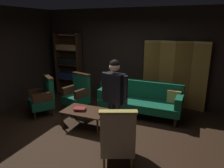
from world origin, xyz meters
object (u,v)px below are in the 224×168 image
at_px(armchair_wing_left, 43,97).
at_px(velvet_couch, 141,98).
at_px(folding_screen, 174,74).
at_px(book_red_leather, 80,109).
at_px(bookshelf, 69,63).
at_px(potted_plant, 108,88).
at_px(armchair_gilt_accent, 118,137).
at_px(book_green_cloth, 80,110).
at_px(coffee_table, 85,112).
at_px(armchair_wing_right, 78,94).
at_px(standing_figure, 114,94).

bearing_deg(armchair_wing_left, velvet_couch, 23.57).
height_order(folding_screen, book_red_leather, folding_screen).
distance_m(bookshelf, potted_plant, 1.67).
relative_size(velvet_couch, armchair_gilt_accent, 2.04).
relative_size(book_green_cloth, book_red_leather, 0.90).
relative_size(bookshelf, armchair_gilt_accent, 1.97).
distance_m(velvet_couch, armchair_gilt_accent, 2.18).
bearing_deg(potted_plant, armchair_gilt_accent, -62.77).
bearing_deg(coffee_table, armchair_wing_right, 131.02).
height_order(coffee_table, armchair_wing_left, armchair_wing_left).
bearing_deg(standing_figure, armchair_wing_right, 143.87).
distance_m(armchair_gilt_accent, potted_plant, 2.98).
xyz_separation_m(velvet_couch, book_red_leather, (-1.09, -1.27, 0.01)).
xyz_separation_m(armchair_gilt_accent, armchair_wing_left, (-2.54, 1.14, 0.00)).
bearing_deg(velvet_couch, armchair_wing_left, -156.43).
relative_size(coffee_table, armchair_wing_right, 0.96).
relative_size(bookshelf, potted_plant, 2.60).
xyz_separation_m(velvet_couch, armchair_wing_right, (-1.67, -0.43, 0.04)).
xyz_separation_m(coffee_table, potted_plant, (-0.19, 1.70, 0.08)).
relative_size(velvet_couch, book_green_cloth, 9.11).
height_order(bookshelf, book_green_cloth, bookshelf).
xyz_separation_m(folding_screen, bookshelf, (-3.41, -0.10, 0.08)).
relative_size(armchair_wing_left, armchair_wing_right, 1.00).
relative_size(folding_screen, book_red_leather, 7.36).
height_order(armchair_gilt_accent, book_green_cloth, armchair_gilt_accent).
xyz_separation_m(velvet_couch, armchair_gilt_accent, (0.19, -2.17, 0.04)).
height_order(bookshelf, armchair_gilt_accent, bookshelf).
height_order(coffee_table, potted_plant, potted_plant).
xyz_separation_m(armchair_wing_left, book_green_cloth, (1.26, -0.24, -0.06)).
relative_size(armchair_gilt_accent, book_green_cloth, 4.47).
bearing_deg(bookshelf, armchair_wing_left, -78.80).
xyz_separation_m(velvet_couch, book_green_cloth, (-1.09, -1.27, -0.02)).
bearing_deg(book_green_cloth, standing_figure, -16.86).
bearing_deg(standing_figure, velvet_couch, 85.79).
relative_size(standing_figure, potted_plant, 2.16).
height_order(armchair_wing_right, potted_plant, armchair_wing_right).
height_order(folding_screen, velvet_couch, folding_screen).
distance_m(armchair_gilt_accent, book_red_leather, 1.57).
xyz_separation_m(bookshelf, book_green_cloth, (1.61, -2.01, -0.63)).
distance_m(armchair_wing_left, book_red_leather, 1.28).
bearing_deg(armchair_wing_left, armchair_wing_right, 41.45).
xyz_separation_m(coffee_table, armchair_wing_right, (-0.69, 0.79, 0.12)).
height_order(armchair_gilt_accent, armchair_wing_right, same).
height_order(bookshelf, velvet_couch, bookshelf).
distance_m(folding_screen, book_red_leather, 2.83).
bearing_deg(book_red_leather, standing_figure, -16.86).
distance_m(folding_screen, armchair_wing_left, 3.62).
height_order(armchair_wing_right, book_green_cloth, armchair_wing_right).
bearing_deg(book_green_cloth, book_red_leather, 90.00).
relative_size(bookshelf, book_red_leather, 7.94).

